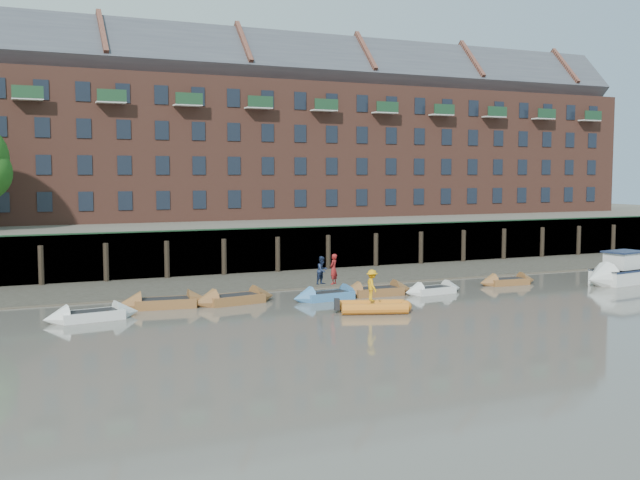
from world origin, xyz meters
TOP-DOWN VIEW (x-y plane):
  - ground at (0.00, 0.00)m, footprint 220.00×220.00m
  - foreshore at (0.00, 18.00)m, footprint 110.00×8.00m
  - mud_band at (0.00, 14.60)m, footprint 110.00×1.60m
  - river_wall at (-0.00, 22.38)m, footprint 110.00×1.23m
  - bank_terrace at (0.00, 36.00)m, footprint 110.00×28.00m
  - apartment_terrace at (-0.00, 36.99)m, footprint 80.60×15.56m
  - rowboat_0 at (-16.49, 9.02)m, footprint 4.74×1.95m
  - rowboat_1 at (-12.51, 10.97)m, footprint 5.10×2.00m
  - rowboat_2 at (-8.72, 10.67)m, footprint 5.06×2.23m
  - rowboat_3 at (-3.49, 9.76)m, footprint 4.55×1.76m
  - rowboat_4 at (-0.25, 9.98)m, footprint 4.70×1.48m
  - rowboat_5 at (3.15, 9.20)m, footprint 4.11×1.52m
  - rowboat_6 at (9.48, 10.32)m, footprint 4.17×1.44m
  - rib_tender at (-2.84, 5.24)m, footprint 3.80×2.75m
  - motor_launch at (16.22, 7.77)m, footprint 6.78×3.14m
  - person_rower_a at (-3.16, 9.76)m, footprint 0.74×0.73m
  - person_rower_b at (-3.76, 9.98)m, footprint 0.97×0.88m
  - person_rib_crew at (-3.04, 5.32)m, footprint 0.78×1.13m

SIDE VIEW (x-z plane):
  - ground at x=0.00m, z-range 0.00..0.00m
  - foreshore at x=0.00m, z-range -0.25..0.25m
  - mud_band at x=0.00m, z-range -0.05..0.05m
  - rowboat_5 at x=3.15m, z-range -0.38..0.79m
  - rowboat_6 at x=9.48m, z-range -0.38..0.81m
  - rowboat_3 at x=-3.49m, z-range -0.42..0.87m
  - rowboat_0 at x=-16.49m, z-range -0.43..0.90m
  - rowboat_4 at x=-0.25m, z-range -0.44..0.92m
  - rowboat_2 at x=-8.72m, z-range -0.46..0.96m
  - rowboat_1 at x=-12.51m, z-range -0.47..0.97m
  - rib_tender at x=-2.84m, z-range -0.04..0.60m
  - motor_launch at x=16.22m, z-range -0.66..2.03m
  - person_rib_crew at x=-3.04m, z-range 0.60..2.21m
  - river_wall at x=0.00m, z-range -0.06..3.24m
  - bank_terrace at x=0.00m, z-range 0.00..3.20m
  - person_rower_b at x=-3.76m, z-range 0.87..2.48m
  - person_rower_a at x=-3.16m, z-range 0.87..2.59m
  - apartment_terrace at x=0.00m, z-range 2.34..23.31m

